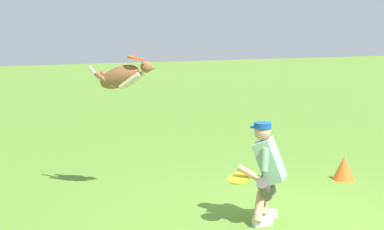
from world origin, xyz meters
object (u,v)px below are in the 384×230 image
at_px(frisbee_held, 238,179).
at_px(dog, 122,76).
at_px(training_cone, 344,168).
at_px(person, 267,169).
at_px(frisbee_flying, 135,58).

bearing_deg(frisbee_held, dog, -62.21).
height_order(frisbee_held, training_cone, frisbee_held).
xyz_separation_m(person, frisbee_flying, (1.19, -1.68, 1.34)).
height_order(person, dog, dog).
bearing_deg(dog, person, -15.45).
height_order(person, training_cone, person).
xyz_separation_m(dog, training_cone, (-3.51, 0.70, -1.57)).
xyz_separation_m(person, dog, (1.34, -1.84, 1.07)).
relative_size(frisbee_flying, training_cone, 0.57).
bearing_deg(dog, training_cone, 27.28).
bearing_deg(training_cone, dog, -11.23).
relative_size(person, frisbee_held, 4.70).
bearing_deg(frisbee_flying, training_cone, 171.03).
distance_m(person, training_cone, 2.50).
distance_m(dog, training_cone, 3.91).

